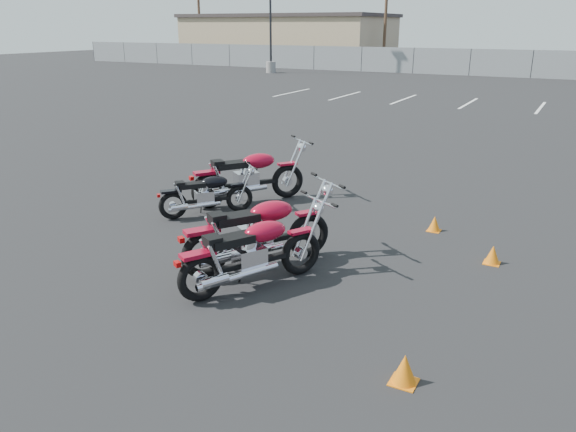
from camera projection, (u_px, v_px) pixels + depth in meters
The scene contains 14 objects.
ground at pixel (256, 268), 8.15m from camera, with size 120.00×120.00×0.00m, color black.
motorcycle_front_red at pixel (249, 176), 10.97m from camera, with size 1.83×2.21×1.19m.
motorcycle_second_black at pixel (206, 194), 10.27m from camera, with size 1.45×1.60×0.89m.
motorcycle_third_red at pixel (258, 232), 8.02m from camera, with size 1.74×2.23×1.18m.
motorcycle_rear_red at pixel (253, 253), 7.41m from camera, with size 1.47×2.12×1.09m.
training_cone_near at pixel (434, 224), 9.58m from camera, with size 0.22×0.22×0.26m.
training_cone_far at pixel (405, 369), 5.49m from camera, with size 0.26×0.26×0.31m.
training_cone_extra at pixel (493, 255), 8.27m from camera, with size 0.23×0.23×0.28m.
light_pole_west at pixel (271, 33), 40.49m from camera, with size 0.80×0.70×10.70m.
chainlink_fence at pixel (532, 64), 37.03m from camera, with size 80.06×0.06×1.80m.
tan_building_west at pixel (289, 38), 52.33m from camera, with size 18.40×10.40×4.30m.
utility_pole_a at pixel (199, 10), 52.60m from camera, with size 1.80×0.24×9.00m.
utility_pole_b at pixel (386, 7), 45.36m from camera, with size 1.80×0.24×9.00m.
parking_line_stripes at pixel (435, 101), 25.94m from camera, with size 15.12×4.00×0.01m.
Camera 1 is at (3.95, -6.36, 3.35)m, focal length 35.00 mm.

